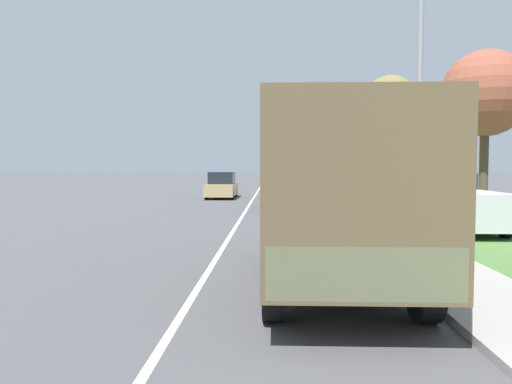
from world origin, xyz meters
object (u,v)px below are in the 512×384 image
Objects in this scene: pickup_truck at (451,203)px; lamp_post at (411,65)px; military_truck at (332,191)px; car_second_ahead at (222,186)px; car_nearest_ahead at (285,196)px; car_third_ahead at (281,179)px.

lamp_post is at bearing -121.09° from pickup_truck.
military_truck is 0.95× the size of lamp_post.
pickup_truck reaches higher than car_second_ahead.
pickup_truck is at bearing -58.58° from car_second_ahead.
pickup_truck is 0.69× the size of lamp_post.
lamp_post is (-2.41, -3.99, 3.60)m from pickup_truck.
car_second_ahead is 20.06m from lamp_post.
car_nearest_ahead is 8.41m from pickup_truck.
military_truck is at bearing -122.06° from pickup_truck.
pickup_truck reaches higher than car_nearest_ahead.
military_truck is at bearing -79.07° from car_second_ahead.
lamp_post reaches higher than car_third_ahead.
car_nearest_ahead is (-0.51, 14.08, -0.99)m from military_truck.
military_truck reaches higher than pickup_truck.
car_third_ahead is 33.59m from lamp_post.
car_third_ahead is at bearing 75.13° from car_second_ahead.
car_nearest_ahead is 0.62× the size of lamp_post.
car_third_ahead is 0.87× the size of pickup_truck.
car_third_ahead is at bearing 90.56° from military_truck.
car_nearest_ahead is at bearing 92.07° from military_truck.
car_third_ahead is (0.15, 22.67, 0.11)m from car_nearest_ahead.
car_second_ahead is 0.97× the size of car_third_ahead.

